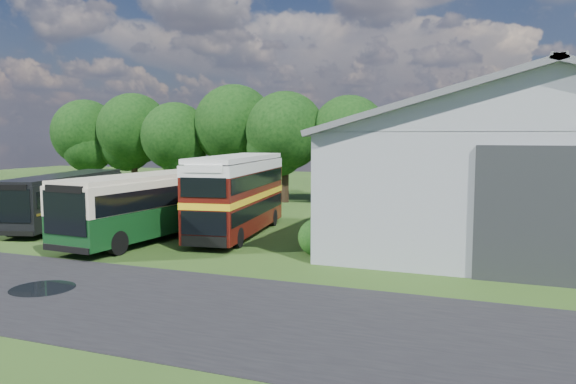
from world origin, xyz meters
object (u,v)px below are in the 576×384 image
at_px(storage_shed, 537,157).
at_px(bus_maroon_double, 238,195).
at_px(bus_dark_single, 65,198).
at_px(bus_green_single, 157,203).

bearing_deg(storage_shed, bus_maroon_double, -155.45).
bearing_deg(storage_shed, bus_dark_single, -163.73).
bearing_deg(bus_green_single, bus_maroon_double, 35.89).
bearing_deg(bus_maroon_double, bus_dark_single, 175.52).
relative_size(storage_shed, bus_maroon_double, 2.43).
relative_size(bus_maroon_double, bus_dark_single, 0.90).
distance_m(bus_maroon_double, bus_dark_single, 11.13).
height_order(bus_maroon_double, bus_dark_single, bus_maroon_double).
height_order(storage_shed, bus_green_single, storage_shed).
bearing_deg(storage_shed, bus_green_single, -153.98).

